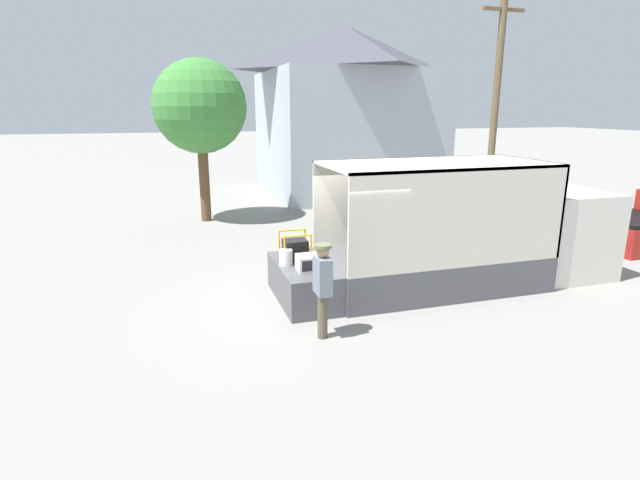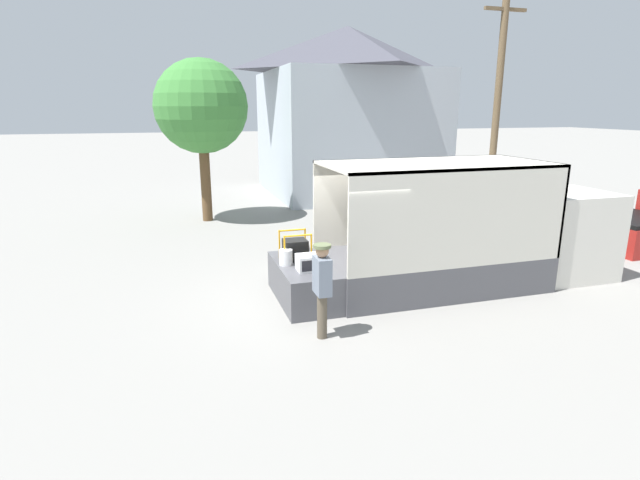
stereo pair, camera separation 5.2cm
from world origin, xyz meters
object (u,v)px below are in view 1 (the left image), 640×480
(worker_person, at_px, (323,281))
(street_tree, at_px, (200,107))
(orange_bucket, at_px, (286,257))
(microwave, at_px, (309,263))
(utility_pole, at_px, (496,101))
(box_truck, at_px, (489,245))
(portable_generator, at_px, (296,249))

(worker_person, relative_size, street_tree, 0.31)
(orange_bucket, bearing_deg, microwave, -53.11)
(orange_bucket, xyz_separation_m, utility_pole, (10.38, 7.75, 3.28))
(microwave, xyz_separation_m, orange_bucket, (-0.37, 0.49, 0.00))
(microwave, bearing_deg, box_truck, 5.59)
(box_truck, relative_size, street_tree, 1.22)
(portable_generator, xyz_separation_m, worker_person, (-0.09, -2.21, 0.03))
(utility_pole, bearing_deg, box_truck, -125.04)
(microwave, xyz_separation_m, street_tree, (-1.35, 9.04, 3.05))
(orange_bucket, bearing_deg, worker_person, -83.61)
(box_truck, height_order, orange_bucket, box_truck)
(microwave, relative_size, utility_pole, 0.06)
(orange_bucket, height_order, worker_person, worker_person)
(orange_bucket, distance_m, worker_person, 1.91)
(microwave, xyz_separation_m, worker_person, (-0.15, -1.41, 0.10))
(worker_person, bearing_deg, portable_generator, 87.78)
(portable_generator, relative_size, utility_pole, 0.08)
(utility_pole, height_order, street_tree, utility_pole)
(microwave, bearing_deg, utility_pole, 39.42)
(portable_generator, distance_m, utility_pole, 12.94)
(microwave, relative_size, street_tree, 0.09)
(microwave, height_order, utility_pole, utility_pole)
(worker_person, xyz_separation_m, street_tree, (-1.19, 10.45, 2.95))
(box_truck, relative_size, microwave, 14.19)
(box_truck, relative_size, worker_person, 3.99)
(orange_bucket, relative_size, worker_person, 0.19)
(portable_generator, relative_size, worker_person, 0.36)
(box_truck, xyz_separation_m, portable_generator, (-4.62, 0.35, 0.18))
(box_truck, distance_m, street_tree, 10.89)
(portable_generator, relative_size, orange_bucket, 1.88)
(utility_pole, bearing_deg, street_tree, 175.96)
(box_truck, bearing_deg, utility_pole, 54.96)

